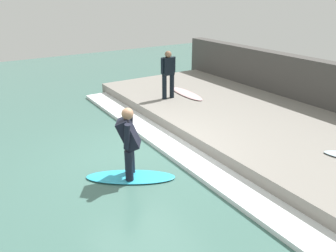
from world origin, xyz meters
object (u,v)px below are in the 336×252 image
object	(u,v)px
surfer_riding	(129,140)
surfer_waiting_near	(168,72)
surfboard_riding	(131,177)
surfboard_waiting_near	(186,93)

from	to	relation	value
surfer_riding	surfer_waiting_near	world-z (taller)	surfer_waiting_near
surfboard_riding	surfer_riding	size ratio (longest dim) A/B	1.26
surfer_riding	surfer_waiting_near	bearing A→B (deg)	46.83
surfboard_riding	surfer_waiting_near	bearing A→B (deg)	46.83
surfboard_riding	surfboard_waiting_near	bearing A→B (deg)	40.61
surfboard_waiting_near	surfer_waiting_near	bearing A→B (deg)	-178.78
surfer_waiting_near	surfboard_waiting_near	distance (m)	1.11
surfer_riding	surfboard_waiting_near	world-z (taller)	surfer_riding
surfboard_riding	surfer_riding	distance (m)	0.85
surfboard_riding	surfer_waiting_near	world-z (taller)	surfer_waiting_near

